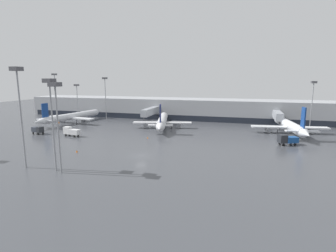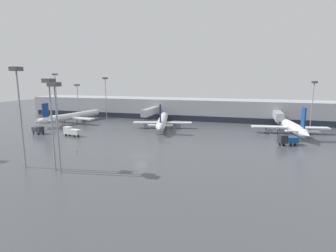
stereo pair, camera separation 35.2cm
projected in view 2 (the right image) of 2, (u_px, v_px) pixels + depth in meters
ground_plane at (140, 156)px, 62.49m from camera, size 320.00×320.00×0.00m
terminal_building at (191, 109)px, 120.13m from camera, size 160.00×31.55×9.00m
parked_jet_0 at (290, 126)px, 87.06m from camera, size 24.76×33.34×10.02m
parked_jet_1 at (72, 116)px, 107.00m from camera, size 21.84×34.97×9.30m
parked_jet_2 at (162, 121)px, 96.41m from camera, size 21.47×32.49×9.93m
service_truck_1 at (287, 139)px, 71.99m from camera, size 5.75×4.13×2.98m
service_truck_2 at (38, 129)px, 86.83m from camera, size 4.41×2.83×2.53m
service_truck_3 at (71, 131)px, 83.40m from camera, size 6.07×2.63×2.94m
traffic_cone_0 at (148, 138)px, 80.26m from camera, size 0.36×0.36×0.56m
traffic_cone_1 at (59, 122)px, 108.42m from camera, size 0.50×0.50×0.64m
traffic_cone_2 at (77, 151)px, 65.41m from camera, size 0.47×0.47×0.56m
apron_light_mast_0 at (77, 91)px, 120.41m from camera, size 1.80×1.80×15.61m
apron_light_mast_1 at (18, 90)px, 51.34m from camera, size 1.80×1.80×20.38m
apron_light_mast_2 at (55, 83)px, 123.11m from camera, size 1.80×1.80×20.51m
apron_light_mast_3 at (105, 86)px, 117.03m from camera, size 1.80×1.80×18.70m
apron_light_mast_4 at (56, 102)px, 48.66m from camera, size 1.80×1.80×17.48m
apron_light_mast_5 at (314, 91)px, 94.67m from camera, size 1.80×1.80×17.27m
apron_light_mast_6 at (50, 99)px, 49.81m from camera, size 1.80×1.80×18.13m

